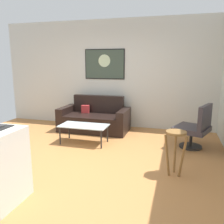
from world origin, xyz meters
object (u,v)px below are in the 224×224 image
object	(u,v)px
couch	(95,119)
bar_stool	(176,142)
coffee_table	(84,127)
armchair	(196,127)
wall_painting	(105,64)

from	to	relation	value
couch	bar_stool	size ratio (longest dim) A/B	2.47
couch	coffee_table	world-z (taller)	couch
couch	armchair	distance (m)	2.49
coffee_table	wall_painting	bearing A→B (deg)	91.12
coffee_table	couch	bearing A→B (deg)	96.91
couch	coffee_table	size ratio (longest dim) A/B	1.68
armchair	bar_stool	size ratio (longest dim) A/B	1.30
armchair	couch	bearing A→B (deg)	163.97
armchair	bar_stool	bearing A→B (deg)	-105.80
coffee_table	bar_stool	bearing A→B (deg)	-27.40
coffee_table	bar_stool	xyz separation A→B (m)	(1.90, -0.98, 0.16)
coffee_table	armchair	world-z (taller)	armchair
bar_stool	wall_painting	bearing A→B (deg)	127.10
coffee_table	wall_painting	size ratio (longest dim) A/B	0.93
armchair	wall_painting	xyz separation A→B (m)	(-2.29, 1.25, 1.22)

